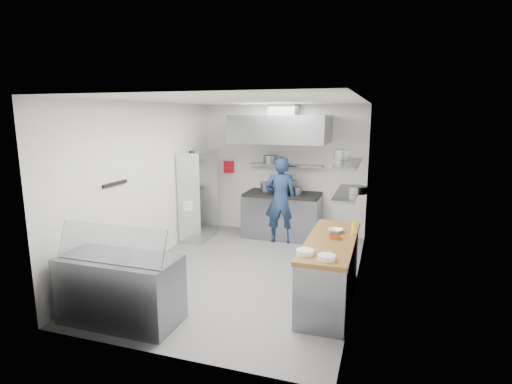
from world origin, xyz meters
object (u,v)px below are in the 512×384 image
(chef, at_px, (281,200))
(display_case, at_px, (121,289))
(gas_range, at_px, (282,216))
(wire_rack, at_px, (199,196))

(chef, xyz_separation_m, display_case, (-1.10, -3.74, -0.46))
(gas_range, relative_size, wire_rack, 0.86)
(wire_rack, bearing_deg, gas_range, 22.31)
(chef, relative_size, wire_rack, 0.96)
(wire_rack, height_order, display_case, wire_rack)
(chef, distance_m, wire_rack, 1.71)
(wire_rack, xyz_separation_m, display_case, (0.58, -3.43, -0.50))
(gas_range, xyz_separation_m, wire_rack, (-1.63, -0.67, 0.48))
(display_case, bearing_deg, chef, 73.59)
(gas_range, xyz_separation_m, chef, (0.05, -0.36, 0.44))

